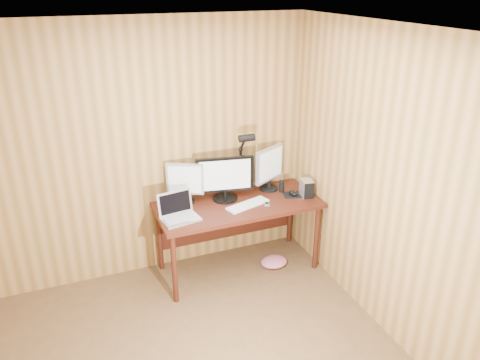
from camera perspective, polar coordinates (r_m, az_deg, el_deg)
room_shell at (r=2.74m, az=-5.83°, el=-10.78°), size 4.00×4.00×4.00m
desk at (r=4.70m, az=-0.56°, el=-3.83°), size 1.60×0.70×0.75m
monitor_center at (r=4.58m, az=-1.86°, el=0.26°), size 0.57×0.25×0.45m
monitor_left at (r=4.54m, az=-6.71°, el=-0.26°), size 0.34×0.19×0.41m
monitor_right at (r=4.80m, az=3.60°, el=1.57°), size 0.38×0.22×0.46m
laptop at (r=4.33m, az=-7.55°, el=-3.90°), size 0.37×0.30×0.24m
keyboard at (r=4.54m, az=0.96°, el=-3.01°), size 0.47×0.26×0.02m
mousepad at (r=4.79m, az=6.48°, el=-1.81°), size 0.23×0.20×0.00m
mouse at (r=4.78m, az=6.49°, el=-1.56°), size 0.09×0.13×0.04m
hard_drive at (r=4.75m, az=8.13°, el=-0.99°), size 0.13×0.17×0.17m
phone at (r=4.57m, az=3.27°, el=-2.90°), size 0.07×0.10×0.01m
speaker at (r=4.82m, az=5.10°, el=-0.75°), size 0.05×0.05×0.13m
desk_lamp at (r=4.66m, az=0.48°, el=3.27°), size 0.16×0.23×0.69m
fabric_pile at (r=4.99m, az=4.17°, el=-9.92°), size 0.34×0.31×0.09m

